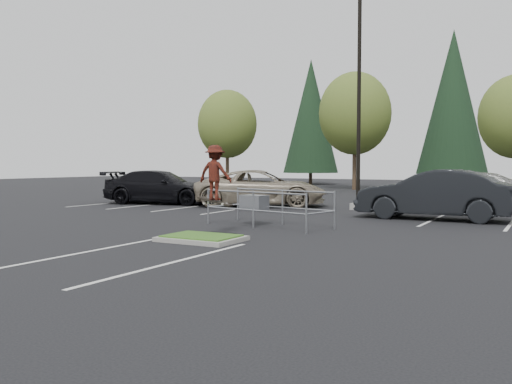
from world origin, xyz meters
The scene contains 15 objects.
ground centered at (0.00, 0.00, 0.00)m, with size 120.00×120.00×0.00m, color black.
grass_median centered at (0.00, 0.00, 0.08)m, with size 2.20×1.60×0.16m.
stall_lines centered at (-1.35, 6.02, 0.00)m, with size 22.62×17.60×0.01m.
light_pole centered at (0.50, 12.00, 4.56)m, with size 0.70×0.60×10.12m.
decid_a centered at (-18.01, 30.03, 5.58)m, with size 5.44×5.44×8.91m.
decid_b centered at (-6.01, 30.53, 6.04)m, with size 5.89×5.89×9.64m.
conif_a centered at (-14.00, 40.00, 7.10)m, with size 5.72×5.72×13.00m.
conif_b centered at (0.00, 40.50, 7.85)m, with size 6.38×6.38×14.50m.
cart_corral centered at (-0.50, 4.11, 0.79)m, with size 4.67×2.53×1.26m.
skateboarder centered at (-0.20, 1.00, 1.87)m, with size 1.07×0.65×1.79m.
car_l_tan centered at (-4.50, 11.50, 0.91)m, with size 3.03×6.56×1.82m, color gray.
car_l_black centered at (-10.00, 10.46, 0.89)m, with size 2.50×6.14×1.78m, color black.
car_l_grey centered at (-11.50, 11.50, 0.71)m, with size 1.68×4.18×1.42m, color #4C4D54.
car_r_charc centered at (4.50, 9.18, 0.96)m, with size 2.03×5.83×1.92m, color black.
car_far_silver centered at (4.52, 18.00, 0.84)m, with size 2.36×5.82×1.69m, color gray.
Camera 1 is at (8.60, -12.33, 2.14)m, focal length 38.00 mm.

